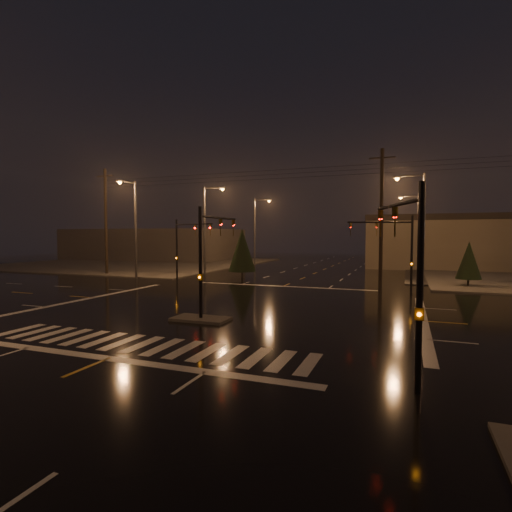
{
  "coord_description": "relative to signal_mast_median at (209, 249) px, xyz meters",
  "views": [
    {
      "loc": [
        10.14,
        -22.51,
        4.51
      ],
      "look_at": [
        -0.06,
        4.41,
        3.0
      ],
      "focal_mm": 28.0,
      "sensor_mm": 36.0,
      "label": 1
    }
  ],
  "objects": [
    {
      "name": "ground",
      "position": [
        -0.0,
        3.07,
        -3.75
      ],
      "size": [
        140.0,
        140.0,
        0.0
      ],
      "primitive_type": "plane",
      "color": "black",
      "rests_on": "ground"
    },
    {
      "name": "sidewalk_nw",
      "position": [
        -30.0,
        33.07,
        -3.69
      ],
      "size": [
        36.0,
        36.0,
        0.12
      ],
      "primitive_type": "cube",
      "color": "#403D39",
      "rests_on": "ground"
    },
    {
      "name": "median_island",
      "position": [
        -0.0,
        -0.93,
        -3.68
      ],
      "size": [
        3.0,
        1.6,
        0.15
      ],
      "primitive_type": "cube",
      "color": "#403D39",
      "rests_on": "ground"
    },
    {
      "name": "crosswalk",
      "position": [
        -0.0,
        -5.93,
        -3.75
      ],
      "size": [
        15.0,
        2.6,
        0.01
      ],
      "primitive_type": "cube",
      "color": "beige",
      "rests_on": "ground"
    },
    {
      "name": "stop_bar_near",
      "position": [
        -0.0,
        -7.93,
        -3.75
      ],
      "size": [
        16.0,
        0.5,
        0.01
      ],
      "primitive_type": "cube",
      "color": "beige",
      "rests_on": "ground"
    },
    {
      "name": "stop_bar_far",
      "position": [
        -0.0,
        14.07,
        -3.75
      ],
      "size": [
        16.0,
        0.5,
        0.01
      ],
      "primitive_type": "cube",
      "color": "beige",
      "rests_on": "ground"
    },
    {
      "name": "commercial_block",
      "position": [
        -35.0,
        45.07,
        -0.95
      ],
      "size": [
        30.0,
        18.0,
        5.6
      ],
      "primitive_type": "cube",
      "color": "#413C3A",
      "rests_on": "ground"
    },
    {
      "name": "signal_mast_median",
      "position": [
        0.0,
        0.0,
        0.0
      ],
      "size": [
        0.25,
        4.59,
        6.0
      ],
      "color": "black",
      "rests_on": "ground"
    },
    {
      "name": "signal_mast_ne",
      "position": [
        9.5,
        13.21,
        0.04
      ],
      "size": [
        4.84,
        1.86,
        6.0
      ],
      "color": "black",
      "rests_on": "ground"
    },
    {
      "name": "signal_mast_nw",
      "position": [
        -9.5,
        13.21,
        0.04
      ],
      "size": [
        4.84,
        1.86,
        6.0
      ],
      "color": "black",
      "rests_on": "ground"
    },
    {
      "name": "signal_mast_se",
      "position": [
        10.23,
        -6.68,
        -0.04
      ],
      "size": [
        1.55,
        3.87,
        6.0
      ],
      "color": "black",
      "rests_on": "ground"
    },
    {
      "name": "streetlight_1",
      "position": [
        -11.18,
        21.07,
        2.05
      ],
      "size": [
        2.77,
        0.32,
        10.0
      ],
      "color": "#38383A",
      "rests_on": "ground"
    },
    {
      "name": "streetlight_2",
      "position": [
        -11.18,
        37.07,
        2.05
      ],
      "size": [
        2.77,
        0.32,
        10.0
      ],
      "color": "#38383A",
      "rests_on": "ground"
    },
    {
      "name": "streetlight_3",
      "position": [
        11.18,
        19.07,
        2.05
      ],
      "size": [
        2.77,
        0.32,
        10.0
      ],
      "color": "#38383A",
      "rests_on": "ground"
    },
    {
      "name": "streetlight_4",
      "position": [
        11.18,
        39.07,
        2.05
      ],
      "size": [
        2.77,
        0.32,
        10.0
      ],
      "color": "#38383A",
      "rests_on": "ground"
    },
    {
      "name": "streetlight_5",
      "position": [
        -16.0,
        14.26,
        2.05
      ],
      "size": [
        0.32,
        2.77,
        10.0
      ],
      "color": "#38383A",
      "rests_on": "ground"
    },
    {
      "name": "utility_pole_0",
      "position": [
        -22.0,
        17.07,
        2.38
      ],
      "size": [
        2.2,
        0.32,
        12.0
      ],
      "color": "black",
      "rests_on": "ground"
    },
    {
      "name": "utility_pole_1",
      "position": [
        8.0,
        17.07,
        2.38
      ],
      "size": [
        2.2,
        0.32,
        12.0
      ],
      "color": "black",
      "rests_on": "ground"
    },
    {
      "name": "conifer_0",
      "position": [
        15.19,
        19.45,
        -1.42
      ],
      "size": [
        2.1,
        2.1,
        3.98
      ],
      "color": "black",
      "rests_on": "ground"
    },
    {
      "name": "conifer_3",
      "position": [
        -6.06,
        19.18,
        -0.8
      ],
      "size": [
        2.88,
        2.88,
        5.2
      ],
      "color": "black",
      "rests_on": "ground"
    }
  ]
}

